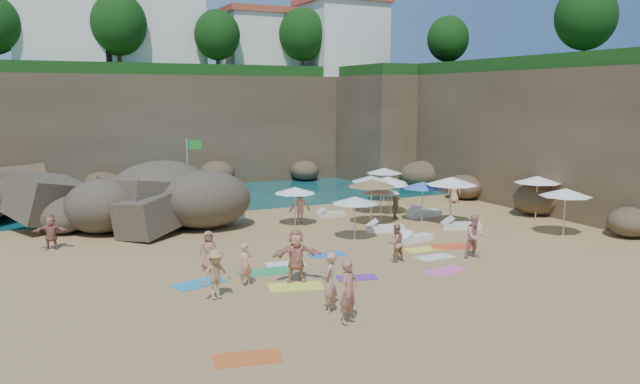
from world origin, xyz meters
name	(u,v)px	position (x,y,z in m)	size (l,w,h in m)	color
ground	(308,251)	(0.00, 0.00, 0.00)	(120.00, 120.00, 0.00)	tan
seawater	(163,173)	(0.00, 30.00, 0.00)	(120.00, 120.00, 0.00)	#0C4751
cliff_back	(200,128)	(2.00, 25.00, 4.00)	(44.00, 8.00, 8.00)	brown
cliff_right	(519,134)	(19.00, 8.00, 4.00)	(8.00, 30.00, 8.00)	brown
cliff_corner	(396,127)	(17.00, 20.00, 4.00)	(10.00, 12.00, 8.00)	brown
rock_promontory	(22,210)	(-11.00, 16.00, 0.00)	(12.00, 7.00, 2.00)	brown
clifftop_buildings	(207,35)	(2.96, 25.79, 11.24)	(28.48, 9.48, 7.00)	white
clifftop_trees	(255,29)	(4.78, 19.52, 11.26)	(35.60, 23.82, 4.40)	#11380F
rock_outcrop	(131,229)	(-6.14, 7.80, 0.00)	(8.22, 6.17, 3.29)	brown
flag_pole	(190,167)	(-2.58, 9.82, 2.73)	(0.82, 0.27, 4.27)	silver
parasol_0	(371,179)	(6.70, 6.21, 1.98)	(2.28, 2.28, 2.16)	silver
parasol_1	(384,171)	(9.47, 9.35, 1.94)	(2.24, 2.24, 2.12)	silver
parasol_2	(381,190)	(5.92, 3.85, 1.71)	(1.97, 1.97, 1.86)	silver
parasol_3	(391,182)	(7.60, 5.55, 1.80)	(2.07, 2.07, 1.96)	silver
parasol_4	(452,181)	(8.87, 1.84, 2.27)	(2.61, 2.61, 2.47)	silver
parasol_5	(355,200)	(2.78, 0.95, 1.86)	(2.14, 2.14, 2.03)	silver
parasol_6	(372,183)	(5.13, 3.46, 2.18)	(2.52, 2.52, 2.38)	silver
parasol_7	(388,179)	(7.77, 6.14, 1.88)	(2.17, 2.17, 2.05)	silver
parasol_8	(537,180)	(14.08, 1.22, 2.11)	(2.43, 2.43, 2.30)	silver
parasol_9	(295,190)	(1.55, 5.00, 1.83)	(2.11, 2.11, 2.00)	silver
parasol_10	(423,185)	(8.02, 3.12, 1.94)	(2.24, 2.24, 2.11)	silver
parasol_11	(566,192)	(12.11, -2.57, 2.09)	(2.41, 2.41, 2.27)	silver
lounger_0	(226,217)	(-1.21, 7.98, 0.16)	(2.02, 0.67, 0.31)	silver
lounger_1	(331,215)	(4.24, 6.35, 0.13)	(1.62, 0.54, 0.25)	silver
lounger_2	(423,214)	(8.87, 4.21, 0.16)	(2.00, 0.67, 0.31)	white
lounger_3	(385,228)	(5.02, 1.94, 0.14)	(1.86, 0.62, 0.29)	white
lounger_4	(461,226)	(8.76, 0.82, 0.15)	(1.93, 0.64, 0.30)	silver
lounger_5	(416,238)	(5.19, -0.46, 0.13)	(1.71, 0.57, 0.27)	white
towel_0	(199,283)	(-5.42, -2.57, 0.02)	(1.82, 0.91, 0.03)	#2490C1
towel_2	(247,358)	(-5.94, -9.33, 0.02)	(1.70, 0.85, 0.03)	#DD5C22
towel_3	(264,272)	(-2.82, -2.22, 0.02)	(1.93, 0.97, 0.03)	green
towel_4	(296,286)	(-2.47, -4.38, 0.02)	(1.87, 0.94, 0.03)	#F5FF43
towel_5	(285,264)	(-1.67, -1.51, 0.01)	(1.52, 0.76, 0.03)	white
towel_6	(357,278)	(-0.03, -4.37, 0.01)	(1.46, 0.73, 0.03)	purple
towel_8	(327,255)	(0.44, -0.94, 0.01)	(1.53, 0.76, 0.03)	blue
towel_9	(445,271)	(3.44, -5.01, 0.02)	(1.70, 0.85, 0.03)	pink
towel_10	(452,246)	(6.05, -2.03, 0.02)	(1.89, 0.95, 0.03)	#EE4E25
towel_12	(422,249)	(4.56, -1.90, 0.01)	(1.54, 0.77, 0.03)	#FFF143
towel_13	(435,257)	(4.28, -3.20, 0.01)	(1.54, 0.77, 0.03)	white
person_stand_0	(246,265)	(-4.00, -3.59, 0.77)	(0.56, 0.37, 1.53)	tan
person_stand_1	(396,243)	(2.47, -3.04, 0.77)	(0.74, 0.58, 1.53)	#AF7C57
person_stand_2	(300,206)	(2.09, 5.63, 0.88)	(1.14, 0.47, 1.76)	tan
person_stand_3	(396,205)	(7.03, 4.15, 0.78)	(0.91, 0.38, 1.56)	olive
person_stand_4	(454,190)	(13.13, 7.08, 0.78)	(0.77, 0.42, 1.57)	tan
person_stand_5	(51,232)	(-9.88, 5.06, 0.78)	(1.44, 0.42, 1.56)	#AA6455
person_stand_6	(329,282)	(-2.53, -7.15, 0.95)	(0.69, 0.45, 1.89)	tan
person_lie_0	(216,293)	(-5.32, -4.47, 0.22)	(1.05, 1.63, 0.44)	#AB8255
person_lie_2	(209,265)	(-4.62, -1.07, 0.20)	(0.73, 1.50, 0.40)	#A16650
person_lie_3	(296,276)	(-2.23, -3.91, 0.25)	(1.75, 1.89, 0.50)	tan
person_lie_4	(348,316)	(-2.45, -8.25, 0.22)	(0.68, 1.86, 0.45)	#A76453
person_lie_5	(474,250)	(5.68, -3.96, 0.33)	(0.85, 1.75, 0.66)	tan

